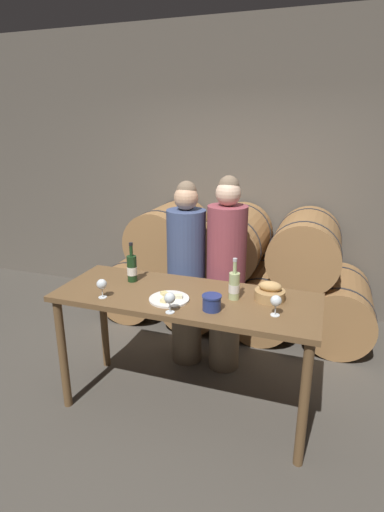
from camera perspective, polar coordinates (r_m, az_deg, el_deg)
The scene contains 14 objects.
ground_plane at distance 3.37m, azimuth -0.85°, elevation -20.55°, with size 10.00×10.00×0.00m, color #4C473F.
stone_wall_back at distance 4.69m, azimuth 8.05°, elevation 11.82°, with size 10.00×0.12×3.20m.
barrel_stack at distance 4.35m, azimuth 5.90°, elevation -2.26°, with size 2.89×0.96×1.29m.
tasting_table at distance 2.92m, azimuth -0.92°, elevation -7.80°, with size 1.89×0.71×0.95m.
person_left at distance 3.53m, azimuth -0.80°, elevation -2.55°, with size 0.34×0.34×1.67m.
person_right at distance 3.42m, azimuth 4.87°, elevation -2.72°, with size 0.33×0.33×1.73m.
wine_bottle_red at distance 3.11m, azimuth -8.57°, elevation -1.74°, with size 0.08×0.08×0.31m.
wine_bottle_white at distance 2.79m, azimuth 6.05°, elevation -4.21°, with size 0.08×0.08×0.30m.
blue_crock at distance 2.63m, azimuth 2.84°, elevation -6.57°, with size 0.13×0.13×0.10m.
bread_basket at distance 2.83m, azimuth 11.07°, elevation -5.18°, with size 0.21×0.21×0.14m.
cheese_plate at distance 2.79m, azimuth -3.28°, elevation -6.12°, with size 0.28×0.28×0.04m.
wine_glass_far_left at distance 2.86m, azimuth -12.77°, elevation -4.01°, with size 0.07×0.07×0.14m.
wine_glass_left at distance 2.58m, azimuth -3.19°, elevation -6.10°, with size 0.07×0.07×0.14m.
wine_glass_center at distance 2.59m, azimuth 11.90°, elevation -6.36°, with size 0.07×0.07×0.14m.
Camera 1 is at (0.90, -2.47, 2.11)m, focal length 28.00 mm.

